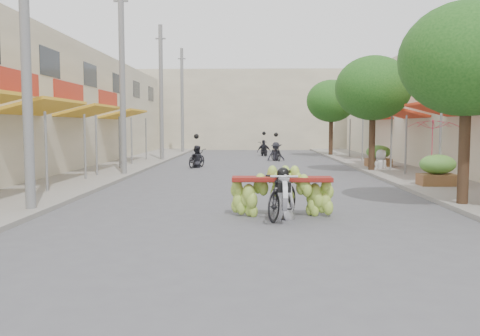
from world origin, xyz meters
The scene contains 19 objects.
ground centered at (0.00, 0.00, 0.00)m, with size 120.00×120.00×0.00m, color #525257.
sidewalk_left centered at (-7.00, 15.00, 0.06)m, with size 4.00×60.00×0.12m, color gray.
sidewalk_right centered at (7.00, 15.00, 0.06)m, with size 4.00×60.00×0.12m, color gray.
far_building centered at (0.00, 38.00, 3.50)m, with size 20.00×6.00×7.00m, color beige.
utility_pole_near centered at (-5.40, 3.00, 4.03)m, with size 0.60×0.24×8.00m.
utility_pole_mid centered at (-5.40, 12.00, 4.03)m, with size 0.60×0.24×8.00m.
utility_pole_far centered at (-5.40, 21.00, 4.03)m, with size 0.60×0.24×8.00m.
utility_pole_back centered at (-5.40, 30.00, 4.03)m, with size 0.60×0.24×8.00m.
street_tree_near centered at (5.40, 4.00, 3.78)m, with size 3.40×3.40×5.25m.
street_tree_mid centered at (5.40, 14.00, 3.78)m, with size 3.40×3.40×5.25m.
street_tree_far centered at (5.40, 26.00, 3.78)m, with size 3.40×3.40×5.25m.
produce_crate_mid centered at (6.20, 8.00, 0.71)m, with size 1.20×0.88×1.16m.
produce_crate_far centered at (6.20, 16.00, 0.71)m, with size 1.20×0.88×1.16m.
banana_motorbike centered at (0.68, 2.48, 0.68)m, with size 2.32×1.95×1.98m.
market_umbrella centered at (6.00, 7.92, 2.38)m, with size 2.25×2.25×1.55m.
pedestrian centered at (6.04, 14.85, 1.00)m, with size 1.01×0.92×1.77m.
bg_motorbike_a centered at (-2.83, 16.43, 0.74)m, with size 1.11×1.77×1.95m.
bg_motorbike_b centered at (1.42, 21.51, 0.83)m, with size 1.17×1.86×1.95m.
bg_motorbike_c centered at (0.81, 26.40, 0.78)m, with size 1.06×1.82×1.95m.
Camera 1 is at (-0.02, -9.09, 2.13)m, focal length 38.00 mm.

